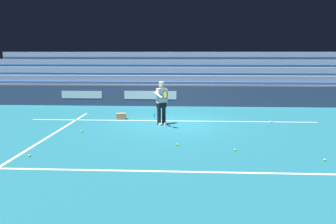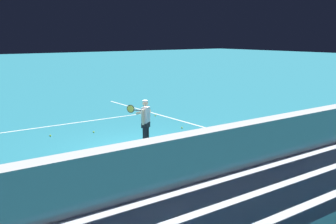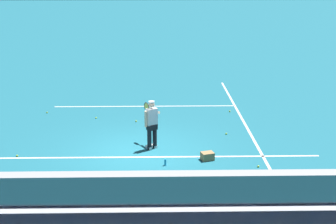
{
  "view_description": "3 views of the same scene",
  "coord_description": "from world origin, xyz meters",
  "px_view_note": "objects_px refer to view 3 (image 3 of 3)",
  "views": [
    {
      "loc": [
        -0.5,
        12.99,
        2.8
      ],
      "look_at": [
        0.09,
        1.16,
        0.68
      ],
      "focal_mm": 35.0,
      "sensor_mm": 36.0,
      "label": 1
    },
    {
      "loc": [
        -7.25,
        -11.59,
        4.03
      ],
      "look_at": [
        1.09,
        -0.17,
        1.27
      ],
      "focal_mm": 42.0,
      "sensor_mm": 36.0,
      "label": 2
    },
    {
      "loc": [
        0.64,
        -14.95,
        6.02
      ],
      "look_at": [
        0.95,
        0.26,
        1.33
      ],
      "focal_mm": 50.0,
      "sensor_mm": 36.0,
      "label": 3
    }
  ],
  "objects_px": {
    "tennis_ball_toward_net": "(258,166)",
    "water_bottle": "(165,162)",
    "ball_box_cardboard": "(207,156)",
    "tennis_ball_by_box": "(230,111)",
    "tennis_player": "(152,124)",
    "tennis_ball_stray_back": "(226,134)",
    "tennis_ball_near_player": "(136,121)",
    "tennis_ball_far_left": "(17,156)",
    "tennis_ball_far_right": "(47,112)",
    "tennis_ball_on_baseline": "(96,118)"
  },
  "relations": [
    {
      "from": "tennis_ball_toward_net",
      "to": "tennis_ball_near_player",
      "type": "bearing_deg",
      "value": 131.2
    },
    {
      "from": "tennis_ball_far_right",
      "to": "water_bottle",
      "type": "distance_m",
      "value": 7.64
    },
    {
      "from": "tennis_ball_stray_back",
      "to": "tennis_ball_far_right",
      "type": "bearing_deg",
      "value": 158.77
    },
    {
      "from": "tennis_ball_far_right",
      "to": "tennis_ball_stray_back",
      "type": "xyz_separation_m",
      "value": [
        7.41,
        -2.88,
        0.0
      ]
    },
    {
      "from": "tennis_ball_near_player",
      "to": "tennis_ball_stray_back",
      "type": "bearing_deg",
      "value": -24.64
    },
    {
      "from": "tennis_ball_far_right",
      "to": "tennis_ball_by_box",
      "type": "xyz_separation_m",
      "value": [
        7.96,
        0.03,
        0.0
      ]
    },
    {
      "from": "tennis_ball_far_right",
      "to": "tennis_ball_near_player",
      "type": "height_order",
      "value": "same"
    },
    {
      "from": "tennis_ball_near_player",
      "to": "tennis_ball_by_box",
      "type": "height_order",
      "value": "same"
    },
    {
      "from": "tennis_player",
      "to": "tennis_ball_on_baseline",
      "type": "height_order",
      "value": "tennis_player"
    },
    {
      "from": "tennis_ball_toward_net",
      "to": "tennis_player",
      "type": "bearing_deg",
      "value": 153.34
    },
    {
      "from": "tennis_ball_far_left",
      "to": "water_bottle",
      "type": "xyz_separation_m",
      "value": [
        4.94,
        -0.82,
        0.08
      ]
    },
    {
      "from": "tennis_ball_far_left",
      "to": "tennis_ball_far_right",
      "type": "relative_size",
      "value": 1.0
    },
    {
      "from": "tennis_ball_far_left",
      "to": "tennis_ball_toward_net",
      "type": "xyz_separation_m",
      "value": [
        7.88,
        -1.03,
        0.0
      ]
    },
    {
      "from": "tennis_ball_toward_net",
      "to": "tennis_ball_near_player",
      "type": "height_order",
      "value": "same"
    },
    {
      "from": "tennis_ball_toward_net",
      "to": "ball_box_cardboard",
      "type": "bearing_deg",
      "value": 157.61
    },
    {
      "from": "tennis_ball_stray_back",
      "to": "tennis_ball_near_player",
      "type": "distance_m",
      "value": 3.83
    },
    {
      "from": "tennis_player",
      "to": "tennis_ball_far_right",
      "type": "bearing_deg",
      "value": 137.46
    },
    {
      "from": "tennis_ball_near_player",
      "to": "tennis_ball_far_right",
      "type": "bearing_deg",
      "value": 161.94
    },
    {
      "from": "tennis_ball_near_player",
      "to": "water_bottle",
      "type": "bearing_deg",
      "value": -75.71
    },
    {
      "from": "tennis_ball_stray_back",
      "to": "tennis_ball_near_player",
      "type": "relative_size",
      "value": 1.0
    },
    {
      "from": "tennis_ball_by_box",
      "to": "ball_box_cardboard",
      "type": "bearing_deg",
      "value": -105.92
    },
    {
      "from": "water_bottle",
      "to": "tennis_player",
      "type": "bearing_deg",
      "value": 106.67
    },
    {
      "from": "tennis_player",
      "to": "tennis_ball_toward_net",
      "type": "bearing_deg",
      "value": -26.66
    },
    {
      "from": "tennis_player",
      "to": "tennis_ball_by_box",
      "type": "bearing_deg",
      "value": 51.79
    },
    {
      "from": "tennis_ball_far_left",
      "to": "tennis_ball_stray_back",
      "type": "height_order",
      "value": "same"
    },
    {
      "from": "ball_box_cardboard",
      "to": "tennis_ball_far_left",
      "type": "xyz_separation_m",
      "value": [
        -6.33,
        0.39,
        -0.1
      ]
    },
    {
      "from": "water_bottle",
      "to": "tennis_ball_far_right",
      "type": "bearing_deg",
      "value": 131.46
    },
    {
      "from": "tennis_player",
      "to": "water_bottle",
      "type": "xyz_separation_m",
      "value": [
        0.45,
        -1.49,
        -0.78
      ]
    },
    {
      "from": "tennis_ball_toward_net",
      "to": "tennis_ball_near_player",
      "type": "distance_m",
      "value": 6.18
    },
    {
      "from": "ball_box_cardboard",
      "to": "tennis_ball_by_box",
      "type": "xyz_separation_m",
      "value": [
        1.52,
        5.32,
        -0.1
      ]
    },
    {
      "from": "tennis_ball_stray_back",
      "to": "ball_box_cardboard",
      "type": "bearing_deg",
      "value": -111.69
    },
    {
      "from": "ball_box_cardboard",
      "to": "tennis_ball_by_box",
      "type": "height_order",
      "value": "ball_box_cardboard"
    },
    {
      "from": "tennis_ball_far_right",
      "to": "tennis_ball_toward_net",
      "type": "relative_size",
      "value": 1.0
    },
    {
      "from": "tennis_ball_far_left",
      "to": "tennis_ball_toward_net",
      "type": "distance_m",
      "value": 7.95
    },
    {
      "from": "tennis_ball_far_left",
      "to": "tennis_ball_stray_back",
      "type": "relative_size",
      "value": 1.0
    },
    {
      "from": "tennis_ball_stray_back",
      "to": "tennis_ball_near_player",
      "type": "xyz_separation_m",
      "value": [
        -3.48,
        1.6,
        0.0
      ]
    },
    {
      "from": "tennis_ball_by_box",
      "to": "tennis_ball_near_player",
      "type": "bearing_deg",
      "value": -162.02
    },
    {
      "from": "ball_box_cardboard",
      "to": "tennis_ball_far_left",
      "type": "relative_size",
      "value": 6.06
    },
    {
      "from": "tennis_ball_far_right",
      "to": "tennis_ball_near_player",
      "type": "bearing_deg",
      "value": -18.06
    },
    {
      "from": "tennis_ball_far_right",
      "to": "water_bottle",
      "type": "height_order",
      "value": "water_bottle"
    },
    {
      "from": "ball_box_cardboard",
      "to": "tennis_ball_far_left",
      "type": "height_order",
      "value": "ball_box_cardboard"
    },
    {
      "from": "tennis_ball_far_right",
      "to": "tennis_ball_by_box",
      "type": "distance_m",
      "value": 7.96
    },
    {
      "from": "tennis_ball_far_right",
      "to": "tennis_ball_on_baseline",
      "type": "distance_m",
      "value": 2.37
    },
    {
      "from": "tennis_ball_stray_back",
      "to": "tennis_ball_by_box",
      "type": "relative_size",
      "value": 1.0
    },
    {
      "from": "tennis_ball_toward_net",
      "to": "tennis_ball_on_baseline",
      "type": "relative_size",
      "value": 1.0
    },
    {
      "from": "ball_box_cardboard",
      "to": "water_bottle",
      "type": "bearing_deg",
      "value": -162.77
    },
    {
      "from": "tennis_ball_by_box",
      "to": "water_bottle",
      "type": "relative_size",
      "value": 0.3
    },
    {
      "from": "tennis_ball_far_left",
      "to": "tennis_ball_on_baseline",
      "type": "distance_m",
      "value": 4.6
    },
    {
      "from": "tennis_ball_on_baseline",
      "to": "water_bottle",
      "type": "bearing_deg",
      "value": -60.08
    },
    {
      "from": "tennis_ball_toward_net",
      "to": "water_bottle",
      "type": "bearing_deg",
      "value": 175.96
    }
  ]
}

